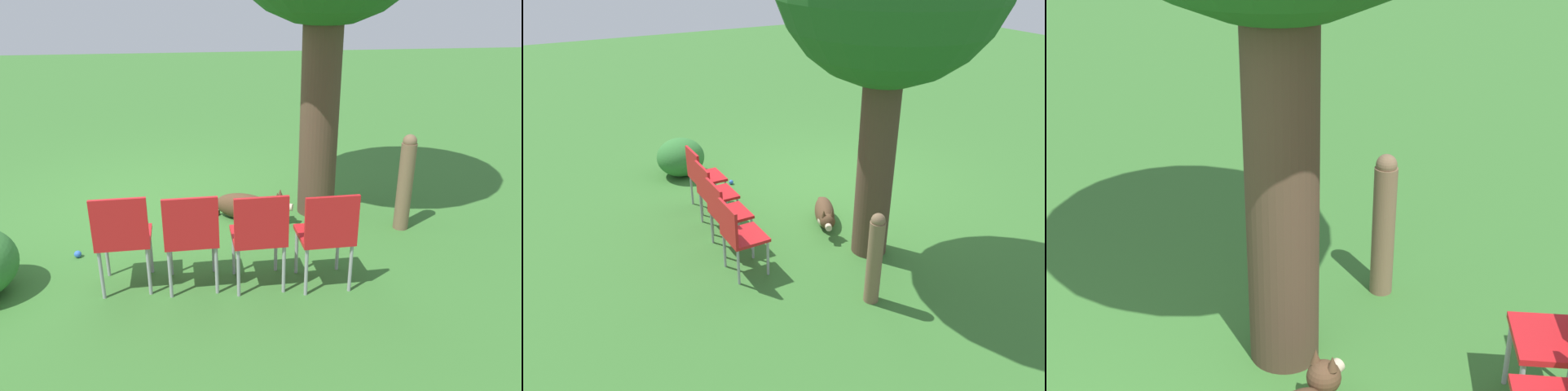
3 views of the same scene
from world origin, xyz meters
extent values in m
plane|color=#38702D|center=(0.00, 0.00, 0.00)|extent=(30.00, 30.00, 0.00)
cylinder|color=#4C3828|center=(0.43, 1.60, 1.28)|extent=(0.42, 0.42, 2.55)
ellipsoid|color=#513823|center=(0.55, 0.76, 0.15)|extent=(0.53, 0.72, 0.30)
ellipsoid|color=#C6B293|center=(0.64, 0.93, 0.13)|extent=(0.30, 0.31, 0.18)
sphere|color=#513823|center=(0.73, 1.11, 0.23)|extent=(0.26, 0.26, 0.19)
cylinder|color=#C6B293|center=(0.78, 1.21, 0.22)|extent=(0.11, 0.11, 0.08)
cone|color=#513823|center=(0.68, 1.14, 0.35)|extent=(0.06, 0.06, 0.09)
cone|color=#513823|center=(0.78, 1.09, 0.35)|extent=(0.06, 0.06, 0.09)
cylinder|color=#513823|center=(0.35, 0.35, 0.03)|extent=(0.19, 0.30, 0.06)
cylinder|color=brown|center=(0.99, 2.40, 0.47)|extent=(0.16, 0.16, 0.94)
sphere|color=brown|center=(0.99, 2.40, 0.96)|extent=(0.14, 0.14, 0.14)
cube|color=red|center=(1.76, -0.37, 0.46)|extent=(0.43, 0.45, 0.04)
cube|color=red|center=(1.95, -0.36, 0.68)|extent=(0.04, 0.44, 0.41)
cylinder|color=#99999E|center=(1.58, -0.56, 0.22)|extent=(0.03, 0.03, 0.44)
cylinder|color=#99999E|center=(1.57, -0.18, 0.22)|extent=(0.03, 0.03, 0.44)
cylinder|color=#99999E|center=(1.94, -0.55, 0.22)|extent=(0.03, 0.03, 0.44)
cylinder|color=#99999E|center=(1.93, -0.17, 0.22)|extent=(0.03, 0.03, 0.44)
cube|color=red|center=(1.81, 0.19, 0.46)|extent=(0.43, 0.45, 0.04)
cube|color=red|center=(2.01, 0.19, 0.68)|extent=(0.04, 0.44, 0.41)
cylinder|color=#99999E|center=(1.64, -0.01, 0.22)|extent=(0.03, 0.03, 0.44)
cylinder|color=#99999E|center=(1.63, 0.37, 0.22)|extent=(0.03, 0.03, 0.44)
cylinder|color=#99999E|center=(2.00, 0.00, 0.22)|extent=(0.03, 0.03, 0.44)
cylinder|color=#99999E|center=(1.99, 0.38, 0.22)|extent=(0.03, 0.03, 0.44)
cube|color=red|center=(1.87, 0.74, 0.46)|extent=(0.43, 0.45, 0.04)
cube|color=red|center=(2.07, 0.75, 0.68)|extent=(0.04, 0.44, 0.41)
cylinder|color=#99999E|center=(1.70, 0.55, 0.22)|extent=(0.03, 0.03, 0.44)
cylinder|color=#99999E|center=(1.69, 0.93, 0.22)|extent=(0.03, 0.03, 0.44)
cylinder|color=#99999E|center=(2.06, 0.56, 0.22)|extent=(0.03, 0.03, 0.44)
cylinder|color=#99999E|center=(2.05, 0.94, 0.22)|extent=(0.03, 0.03, 0.44)
cube|color=red|center=(1.93, 1.30, 0.46)|extent=(0.43, 0.45, 0.04)
cube|color=red|center=(2.12, 1.30, 0.68)|extent=(0.04, 0.44, 0.41)
cylinder|color=#99999E|center=(1.75, 1.10, 0.22)|extent=(0.03, 0.03, 0.44)
cylinder|color=#99999E|center=(1.74, 1.48, 0.22)|extent=(0.03, 0.03, 0.44)
cylinder|color=#99999E|center=(2.11, 1.11, 0.22)|extent=(0.03, 0.03, 0.44)
cylinder|color=#99999E|center=(2.10, 1.49, 0.22)|extent=(0.03, 0.03, 0.44)
sphere|color=blue|center=(1.20, -0.91, 0.03)|extent=(0.07, 0.07, 0.07)
ellipsoid|color=#337533|center=(1.76, -1.62, 0.30)|extent=(0.75, 0.75, 0.60)
camera|label=1|loc=(5.67, 0.26, 2.41)|focal=35.00mm
camera|label=2|loc=(3.79, 5.75, 3.40)|focal=35.00mm
camera|label=3|loc=(1.05, -2.01, 2.76)|focal=50.00mm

